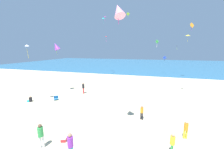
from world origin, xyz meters
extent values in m
plane|color=beige|center=(0.00, 10.00, 0.00)|extent=(120.00, 120.00, 0.00)
cube|color=teal|center=(0.00, 55.03, 0.03)|extent=(120.00, 60.00, 0.05)
cube|color=#2370B2|center=(-7.43, 5.26, 0.17)|extent=(0.72, 0.71, 0.03)
cube|color=#2370B2|center=(-7.59, 5.46, 0.35)|extent=(0.54, 0.48, 0.38)
cylinder|color=#B7B7BC|center=(-7.12, 5.31, 0.08)|extent=(0.02, 0.02, 0.17)
cylinder|color=#B7B7BC|center=(-7.55, 4.98, 0.08)|extent=(0.02, 0.02, 0.17)
cube|color=red|center=(-1.55, -1.26, 0.12)|extent=(0.48, 0.58, 0.24)
cube|color=white|center=(-1.55, -1.26, 0.26)|extent=(0.49, 0.60, 0.04)
cylinder|color=black|center=(3.80, 3.24, 0.35)|extent=(0.12, 0.12, 0.69)
cylinder|color=black|center=(3.66, 3.32, 0.35)|extent=(0.12, 0.12, 0.69)
cylinder|color=orange|center=(3.73, 3.28, 0.95)|extent=(0.38, 0.38, 0.52)
sphere|color=#A87A5B|center=(3.73, 3.28, 1.30)|extent=(0.19, 0.19, 0.19)
cylinder|color=white|center=(-2.46, -2.24, 0.44)|extent=(0.15, 0.15, 0.87)
cylinder|color=white|center=(-2.64, -2.33, 0.44)|extent=(0.15, 0.15, 0.87)
cylinder|color=green|center=(-2.55, -2.29, 1.20)|extent=(0.47, 0.47, 0.65)
sphere|color=brown|center=(-2.55, -2.29, 1.63)|extent=(0.24, 0.24, 0.24)
cylinder|color=yellow|center=(6.93, 1.37, 0.35)|extent=(0.12, 0.12, 0.71)
cylinder|color=yellow|center=(7.09, 1.39, 0.35)|extent=(0.12, 0.12, 0.71)
cylinder|color=orange|center=(7.01, 1.38, 0.98)|extent=(0.31, 0.31, 0.53)
sphere|color=beige|center=(7.01, 1.38, 1.33)|extent=(0.20, 0.20, 0.20)
cylinder|color=black|center=(-10.19, 3.91, 0.28)|extent=(0.46, 0.46, 0.57)
sphere|color=tan|center=(-10.19, 3.91, 0.67)|extent=(0.23, 0.23, 0.23)
cube|color=#19ADB2|center=(-10.41, 3.85, 0.08)|extent=(0.47, 0.39, 0.16)
cylinder|color=purple|center=(-0.10, -2.58, 1.19)|extent=(0.43, 0.43, 0.65)
sphere|color=#A87A5B|center=(-0.10, -2.58, 1.62)|extent=(0.24, 0.24, 0.24)
cylinder|color=red|center=(-5.18, 8.57, 0.42)|extent=(0.15, 0.15, 0.84)
cylinder|color=red|center=(-5.23, 8.75, 0.42)|extent=(0.15, 0.15, 0.84)
cylinder|color=black|center=(-5.21, 8.66, 1.16)|extent=(0.41, 0.41, 0.63)
sphere|color=tan|center=(-5.21, 8.66, 1.57)|extent=(0.23, 0.23, 0.23)
cylinder|color=green|center=(5.82, -0.47, 0.36)|extent=(0.13, 0.13, 0.73)
cylinder|color=yellow|center=(5.79, -0.54, 1.00)|extent=(0.37, 0.37, 0.54)
sphere|color=tan|center=(5.79, -0.54, 1.36)|extent=(0.20, 0.20, 0.20)
pyramid|color=yellow|center=(12.15, 24.65, 9.69)|extent=(0.81, 0.63, 0.31)
cylinder|color=yellow|center=(12.15, 24.67, 8.74)|extent=(0.05, 0.19, 0.88)
cube|color=orange|center=(9.33, 11.59, 9.69)|extent=(0.61, 0.47, 0.71)
cylinder|color=purple|center=(9.33, 11.59, 9.22)|extent=(0.07, 0.06, 0.44)
cone|color=pink|center=(1.97, 0.81, 9.16)|extent=(1.32, 1.35, 1.18)
cylinder|color=#DB3DA8|center=(1.97, 0.81, 8.53)|extent=(0.05, 0.05, 0.49)
pyramid|color=black|center=(11.10, 29.91, 7.57)|extent=(0.49, 0.50, 0.21)
cylinder|color=#99DB33|center=(11.08, 29.92, 7.00)|extent=(0.05, 0.05, 0.62)
cube|color=#99DB33|center=(-1.76, 28.12, 15.88)|extent=(0.90, 0.32, 0.87)
cylinder|color=#99DB33|center=(-1.76, 28.12, 15.24)|extent=(0.07, 0.15, 0.65)
cone|color=purple|center=(-8.93, 7.97, 7.05)|extent=(1.26, 0.98, 1.23)
cylinder|color=#99DB33|center=(-8.93, 7.97, 6.24)|extent=(0.19, 0.06, 0.78)
pyramid|color=#1EADAD|center=(-7.72, 25.44, 14.65)|extent=(0.86, 0.78, 0.46)
cylinder|color=#1EADAD|center=(-7.75, 25.50, 13.74)|extent=(0.08, 0.13, 0.92)
cube|color=green|center=(5.11, 11.36, 7.66)|extent=(0.43, 0.47, 0.59)
cylinder|color=white|center=(5.11, 11.36, 7.16)|extent=(0.06, 0.05, 0.59)
pyramid|color=red|center=(-5.92, 22.10, 9.69)|extent=(0.50, 0.53, 0.17)
cylinder|color=#DB3DA8|center=(-5.91, 22.10, 8.90)|extent=(0.13, 0.11, 1.00)
pyramid|color=white|center=(-9.30, 3.49, 7.02)|extent=(0.52, 0.37, 0.20)
cylinder|color=yellow|center=(-9.30, 3.49, 6.11)|extent=(0.03, 0.11, 1.12)
pyramid|color=#DB3DA8|center=(-6.26, 22.39, 14.21)|extent=(0.46, 0.59, 0.18)
cylinder|color=#DB3DA8|center=(-6.26, 22.39, 13.51)|extent=(0.09, 0.05, 0.68)
cube|color=blue|center=(8.21, 29.51, 4.47)|extent=(1.07, 0.28, 1.06)
cylinder|color=black|center=(8.21, 29.51, 3.85)|extent=(0.05, 0.06, 0.48)
camera|label=1|loc=(4.12, -8.51, 6.51)|focal=20.98mm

